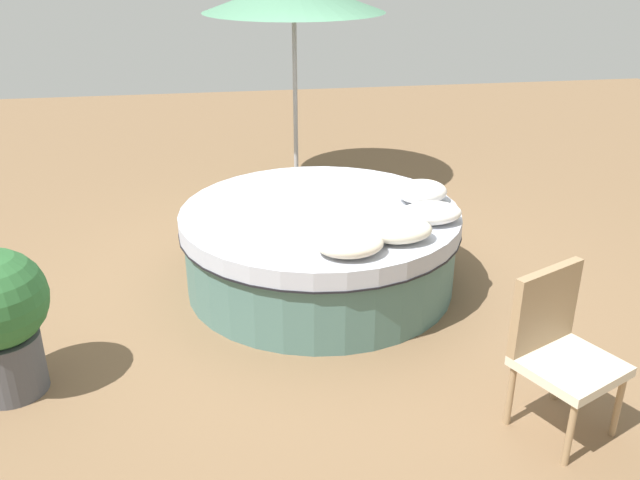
{
  "coord_description": "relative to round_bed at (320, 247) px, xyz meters",
  "views": [
    {
      "loc": [
        -0.8,
        -5.03,
        2.69
      ],
      "look_at": [
        0.0,
        0.0,
        0.4
      ],
      "focal_mm": 37.93,
      "sensor_mm": 36.0,
      "label": 1
    }
  ],
  "objects": [
    {
      "name": "patio_chair",
      "position": [
        1.08,
        -1.97,
        0.21
      ],
      "size": [
        0.68,
        0.67,
        0.98
      ],
      "rotation": [
        0.0,
        0.0,
        3.58
      ],
      "color": "#997A56",
      "rests_on": "ground_plane"
    },
    {
      "name": "throw_pillow_1",
      "position": [
        0.47,
        -0.69,
        0.41
      ],
      "size": [
        0.49,
        0.35,
        0.17
      ],
      "primitive_type": "ellipsoid",
      "color": "beige",
      "rests_on": "round_bed"
    },
    {
      "name": "throw_pillow_3",
      "position": [
        0.86,
        0.04,
        0.42
      ],
      "size": [
        0.42,
        0.34,
        0.19
      ],
      "primitive_type": "ellipsoid",
      "color": "white",
      "rests_on": "round_bed"
    },
    {
      "name": "ground_plane",
      "position": [
        0.0,
        0.0,
        -0.35
      ],
      "size": [
        16.0,
        16.0,
        0.0
      ],
      "primitive_type": "plane",
      "color": "brown"
    },
    {
      "name": "throw_pillow_2",
      "position": [
        0.8,
        -0.4,
        0.41
      ],
      "size": [
        0.49,
        0.32,
        0.16
      ],
      "primitive_type": "ellipsoid",
      "color": "white",
      "rests_on": "round_bed"
    },
    {
      "name": "throw_pillow_0",
      "position": [
        0.07,
        -0.86,
        0.41
      ],
      "size": [
        0.48,
        0.38,
        0.16
      ],
      "primitive_type": "ellipsoid",
      "color": "beige",
      "rests_on": "round_bed"
    },
    {
      "name": "round_bed",
      "position": [
        0.0,
        0.0,
        0.0
      ],
      "size": [
        2.29,
        2.29,
        0.67
      ],
      "color": "#4C726B",
      "rests_on": "ground_plane"
    }
  ]
}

